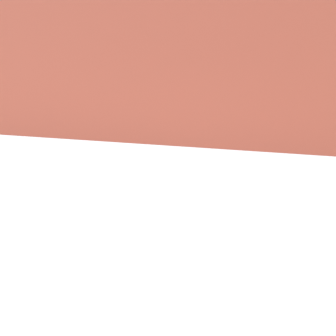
% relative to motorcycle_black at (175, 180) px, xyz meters
% --- Properties ---
extents(ground_plane, '(80.00, 80.00, 0.00)m').
position_rel_motorcycle_black_xyz_m(ground_plane, '(0.03, -1.06, -0.40)').
color(ground_plane, '#47474C').
extents(sidewalk_slab, '(36.00, 3.50, 0.01)m').
position_rel_motorcycle_black_xyz_m(sidewalk_slab, '(0.03, 0.69, -0.40)').
color(sidewalk_slab, '#9E998E').
rests_on(sidewalk_slab, ground).
extents(brick_building_wall, '(36.00, 0.50, 5.43)m').
position_rel_motorcycle_black_xyz_m(brick_building_wall, '(0.03, 4.14, 2.32)').
color(brick_building_wall, brown).
rests_on(brick_building_wall, ground).
extents(motorcycle_black, '(1.93, 0.87, 1.03)m').
position_rel_motorcycle_black_xyz_m(motorcycle_black, '(0.00, 0.00, 0.00)').
color(motorcycle_black, black).
rests_on(motorcycle_black, ground).
extents(traffic_cone, '(0.40, 0.40, 0.55)m').
position_rel_motorcycle_black_xyz_m(traffic_cone, '(2.57, 1.57, -0.15)').
color(traffic_cone, orange).
rests_on(traffic_cone, ground).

